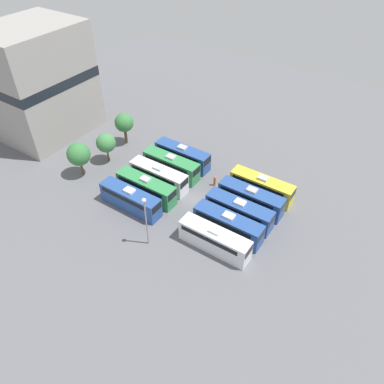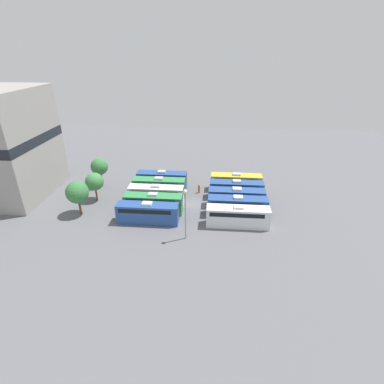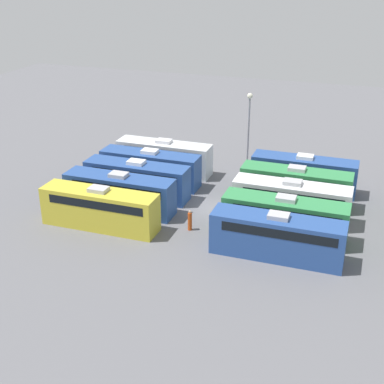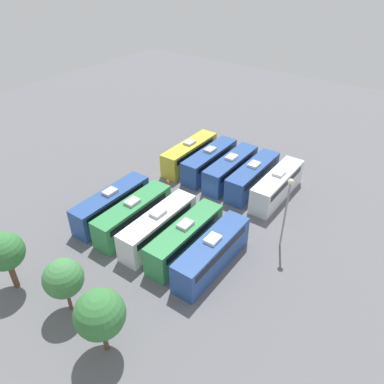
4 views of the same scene
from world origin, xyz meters
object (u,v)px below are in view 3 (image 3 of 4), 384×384
bus_2 (137,179)px  bus_5 (304,173)px  bus_4 (100,207)px  bus_9 (278,236)px  light_pole (249,119)px  bus_1 (151,167)px  bus_3 (120,192)px  bus_8 (285,217)px  bus_0 (164,156)px  bus_6 (296,185)px  worker_person (190,221)px  bus_7 (291,200)px

bus_2 → bus_5: 16.65m
bus_4 → bus_9: bearing=90.0°
bus_4 → light_pole: light_pole is taller
bus_1 → bus_4: 10.37m
bus_3 → bus_8: size_ratio=1.00×
bus_0 → light_pole: bearing=118.2°
bus_6 → worker_person: size_ratio=5.61×
bus_6 → light_pole: size_ratio=1.23×
bus_4 → bus_5: size_ratio=1.00×
bus_4 → bus_9: size_ratio=1.00×
bus_5 → bus_9: (13.96, 0.02, 0.00)m
bus_1 → bus_6: size_ratio=1.00×
bus_3 → worker_person: bearing=78.2°
bus_0 → bus_5: 15.04m
bus_4 → bus_8: size_ratio=1.00×
bus_1 → worker_person: 11.12m
bus_0 → bus_8: same height
bus_0 → light_pole: (-4.38, 8.17, 3.80)m
light_pole → bus_6: bearing=40.5°
bus_8 → worker_person: bearing=-79.8°
bus_2 → worker_person: size_ratio=5.61×
bus_5 → bus_6: 3.48m
bus_4 → bus_9: (0.00, 15.44, 0.00)m
bus_2 → worker_person: 8.87m
bus_5 → light_pole: size_ratio=1.23×
bus_1 → bus_9: (10.37, 15.18, 0.00)m
bus_7 → worker_person: size_ratio=5.61×
bus_1 → bus_3: (6.82, -0.13, 0.00)m
bus_0 → bus_5: (-0.09, 15.04, 0.00)m
bus_5 → bus_7: size_ratio=1.00×
bus_0 → bus_5: same height
bus_8 → light_pole: (-14.82, -6.86, 3.80)m
bus_1 → bus_3: bearing=-1.1°
bus_6 → worker_person: 11.47m
bus_3 → worker_person: (1.54, 7.38, -1.00)m
bus_7 → bus_8: (3.60, 0.07, 0.00)m
worker_person → bus_8: bearing=100.2°
bus_4 → bus_8: 15.78m
bus_8 → light_pole: light_pole is taller
bus_3 → worker_person: 7.61m
bus_0 → bus_1: same height
bus_6 → bus_2: bearing=-76.9°
bus_2 → bus_4: 7.04m
worker_person → bus_0: bearing=-149.0°
bus_2 → light_pole: (-11.21, 8.27, 3.80)m
bus_7 → worker_person: bearing=-57.3°
bus_2 → light_pole: light_pole is taller
bus_3 → bus_7: (-3.48, 15.20, 0.00)m
bus_9 → bus_5: bearing=-179.9°
bus_0 → light_pole: light_pole is taller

